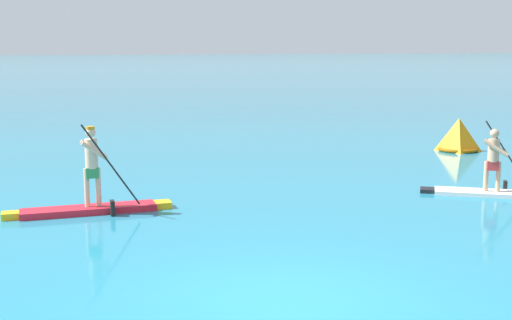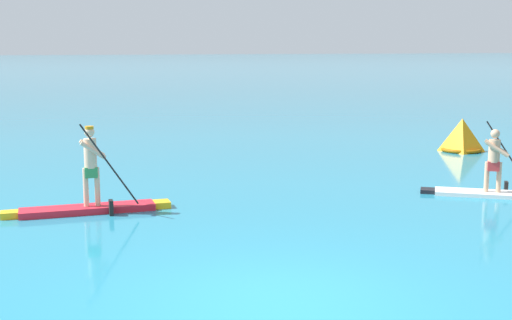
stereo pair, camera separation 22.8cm
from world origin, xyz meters
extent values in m
plane|color=teal|center=(0.00, 0.00, 0.00)|extent=(440.00, 440.00, 0.00)
cube|color=red|center=(-2.21, 6.01, 0.07)|extent=(2.78, 0.63, 0.14)
cube|color=yellow|center=(-0.65, 6.04, 0.07)|extent=(0.36, 0.41, 0.14)
cube|color=yellow|center=(-3.77, 5.98, 0.07)|extent=(0.35, 0.35, 0.14)
cylinder|color=beige|center=(-2.00, 6.01, 0.54)|extent=(0.11, 0.11, 0.81)
cylinder|color=beige|center=(-2.23, 6.01, 0.54)|extent=(0.11, 0.11, 0.81)
cube|color=#338C4C|center=(-2.12, 6.01, 0.86)|extent=(0.26, 0.23, 0.22)
cylinder|color=beige|center=(-2.12, 6.01, 1.26)|extent=(0.26, 0.26, 0.62)
sphere|color=beige|center=(-2.12, 6.01, 1.70)|extent=(0.21, 0.21, 0.21)
cylinder|color=orange|center=(-2.12, 6.01, 1.79)|extent=(0.18, 0.18, 0.06)
cylinder|color=beige|center=(-2.07, 6.17, 1.34)|extent=(0.53, 0.10, 0.41)
cylinder|color=beige|center=(-2.06, 5.86, 1.34)|extent=(0.53, 0.10, 0.41)
cylinder|color=black|center=(-1.76, 5.63, 1.06)|extent=(1.15, 0.06, 1.73)
cube|color=black|center=(-1.76, 5.63, 0.16)|extent=(0.08, 0.20, 0.32)
cube|color=white|center=(6.96, 4.97, 0.05)|extent=(2.65, 1.95, 0.09)
cube|color=black|center=(5.67, 5.74, 0.05)|extent=(0.50, 0.52, 0.09)
cylinder|color=tan|center=(7.03, 4.93, 0.45)|extent=(0.11, 0.11, 0.71)
cylinder|color=tan|center=(6.80, 5.07, 0.45)|extent=(0.11, 0.11, 0.71)
cube|color=red|center=(6.91, 5.00, 0.71)|extent=(0.34, 0.32, 0.22)
cylinder|color=tan|center=(6.91, 5.00, 1.06)|extent=(0.26, 0.26, 0.52)
sphere|color=tan|center=(6.91, 5.00, 1.46)|extent=(0.21, 0.21, 0.21)
cylinder|color=tan|center=(7.03, 5.11, 1.13)|extent=(0.49, 0.38, 0.40)
cylinder|color=tan|center=(6.88, 4.84, 1.13)|extent=(0.49, 0.38, 0.40)
cylinder|color=black|center=(7.44, 5.20, 0.93)|extent=(0.90, 0.59, 1.56)
cube|color=black|center=(7.44, 5.20, 0.11)|extent=(0.17, 0.21, 0.32)
pyramid|color=orange|center=(10.04, 11.15, 0.54)|extent=(1.47, 1.47, 1.09)
torus|color=#915407|center=(10.04, 11.15, 0.06)|extent=(1.32, 1.32, 0.12)
camera|label=1|loc=(-3.03, -8.51, 3.50)|focal=48.57mm
camera|label=2|loc=(-2.81, -8.57, 3.50)|focal=48.57mm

